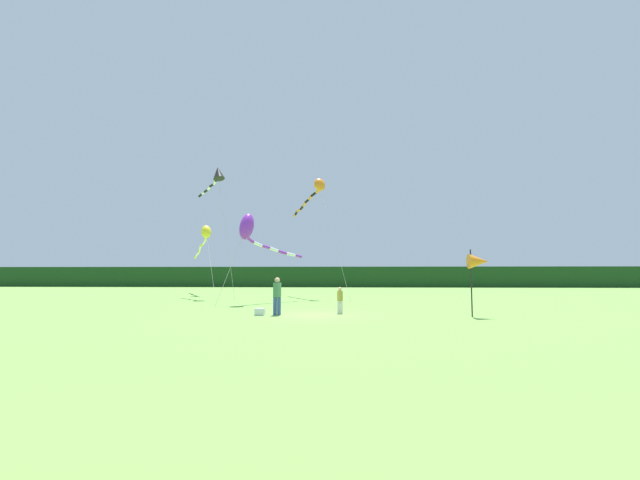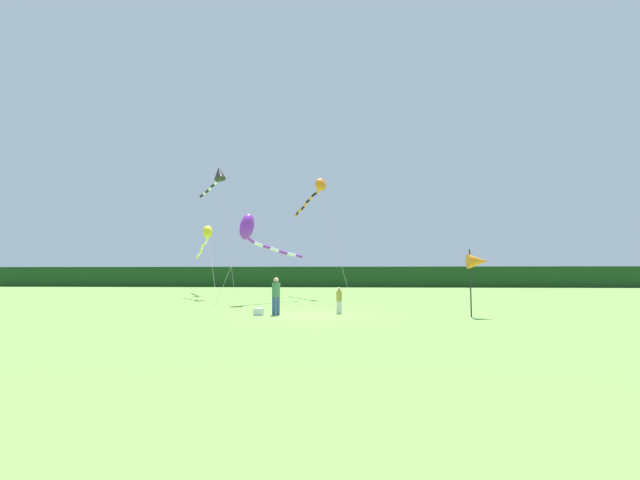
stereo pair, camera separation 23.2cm
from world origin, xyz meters
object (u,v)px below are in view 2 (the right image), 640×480
Objects in this scene: cooler_box at (259,312)px; kite_purple at (251,230)px; banner_flag_pole at (477,262)px; kite_orange at (317,190)px; person_child at (339,299)px; kite_yellow at (206,236)px; kite_black at (218,175)px; person_adult at (276,294)px.

kite_purple is (-2.13, 7.31, 4.70)m from cooler_box.
kite_orange reaches higher than banner_flag_pole.
kite_purple is at bearing -115.99° from kite_orange.
kite_yellow reaches higher than person_child.
person_child is at bearing 17.16° from cooler_box.
kite_black reaches higher than cooler_box.
cooler_box is 0.06× the size of kite_purple.
person_child is at bearing -54.00° from kite_yellow.
kite_orange reaches higher than cooler_box.
person_child is 0.19× the size of kite_purple.
banner_flag_pole is at bearing -40.60° from kite_black.
kite_yellow reaches higher than banner_flag_pole.
kite_yellow is (-9.93, 18.75, 4.61)m from person_adult.
kite_orange is (8.29, 0.76, -1.21)m from kite_black.
kite_black is 1.04× the size of kite_yellow.
kite_yellow reaches higher than cooler_box.
cooler_box is 18.72m from kite_black.
person_adult is 1.37× the size of person_child.
kite_orange is 9.59m from kite_purple.
kite_orange reaches higher than kite_purple.
kite_black is 8.41m from kite_orange.
kite_yellow is (-12.92, 17.79, 4.88)m from person_child.
person_adult is 3.92× the size of cooler_box.
kite_orange is at bearing -19.88° from kite_yellow.
kite_yellow is at bearing 117.89° from person_adult.
kite_yellow is 1.52× the size of kite_purple.
kite_yellow reaches higher than kite_purple.
banner_flag_pole reaches higher than person_child.
kite_black is 1.11× the size of kite_orange.
kite_purple reaches higher than person_adult.
person_adult is 1.16m from cooler_box.
kite_black reaches higher than kite_yellow.
kite_black is 7.04m from kite_yellow.
kite_black is (-10.43, 13.13, 9.54)m from person_child.
kite_orange is at bearing 119.35° from banner_flag_pole.
kite_yellow is (-2.49, 4.66, -4.65)m from kite_black.
person_child is 19.29m from kite_black.
kite_orange is (0.86, 14.86, 8.06)m from person_adult.
kite_purple is (4.52, -6.99, -5.40)m from kite_black.
kite_yellow is at bearing 126.00° from person_child.
cooler_box is 21.73m from kite_yellow.
kite_yellow is 1.06× the size of kite_orange.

